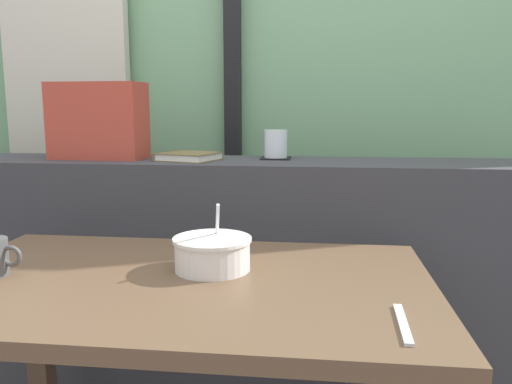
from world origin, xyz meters
The scene contains 11 objects.
outdoor_backdrop centered at (0.00, 1.16, 1.40)m, with size 4.80×0.08×2.80m, color #7AAD7F.
curtain_left_panel centered at (-0.79, 1.06, 1.25)m, with size 0.56×0.06×2.50m, color beige.
window_divider_post centered at (-0.05, 1.09, 1.30)m, with size 0.07×0.05×2.60m, color black.
dark_console_ledge centered at (0.00, 0.55, 0.45)m, with size 2.80×0.34×0.89m, color #38383D.
breakfast_table centered at (0.01, -0.08, 0.58)m, with size 1.13×0.68×0.69m.
coaster_square centered at (0.17, 0.61, 0.89)m, with size 0.10×0.10×0.01m, color black.
juice_glass centered at (0.17, 0.61, 0.94)m, with size 0.08×0.08×0.10m.
closed_book centered at (-0.12, 0.53, 0.90)m, with size 0.22×0.21×0.03m.
throw_pillow centered at (-0.43, 0.55, 1.02)m, with size 0.32×0.14×0.26m, color #B74233.
soup_bowl centered at (0.08, -0.01, 0.73)m, with size 0.19×0.19×0.16m.
fork_utensil centered at (0.47, -0.28, 0.69)m, with size 0.02×0.17×0.01m, color silver.
Camera 1 is at (0.31, -1.16, 1.07)m, focal length 36.23 mm.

